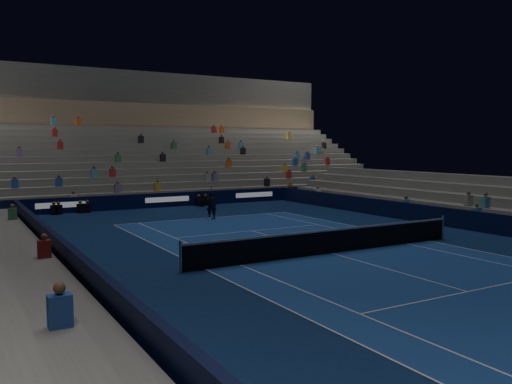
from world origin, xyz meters
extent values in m
plane|color=#0D234F|center=(0.00, 0.00, 0.00)|extent=(90.00, 90.00, 0.00)
cube|color=#1A4291|center=(0.00, 0.00, 0.01)|extent=(10.97, 23.77, 0.01)
cube|color=black|center=(0.00, 18.50, 0.50)|extent=(44.00, 0.25, 1.00)
cube|color=black|center=(9.70, 0.00, 0.50)|extent=(0.25, 37.00, 1.00)
cube|color=black|center=(-9.70, 0.00, 0.50)|extent=(0.25, 37.00, 1.00)
cube|color=slate|center=(0.00, 19.50, 0.25)|extent=(44.00, 1.00, 0.50)
cube|color=slate|center=(0.00, 20.50, 0.50)|extent=(44.00, 1.00, 1.00)
cube|color=slate|center=(0.00, 21.50, 0.75)|extent=(44.00, 1.00, 1.50)
cube|color=slate|center=(0.00, 22.50, 1.00)|extent=(44.00, 1.00, 2.00)
cube|color=slate|center=(0.00, 23.50, 1.25)|extent=(44.00, 1.00, 2.50)
cube|color=slate|center=(0.00, 24.50, 1.50)|extent=(44.00, 1.00, 3.00)
cube|color=slate|center=(0.00, 25.50, 1.75)|extent=(44.00, 1.00, 3.50)
cube|color=slate|center=(0.00, 26.50, 2.00)|extent=(44.00, 1.00, 4.00)
cube|color=slate|center=(0.00, 27.50, 2.25)|extent=(44.00, 1.00, 4.50)
cube|color=slate|center=(0.00, 28.50, 2.50)|extent=(44.00, 1.00, 5.00)
cube|color=slate|center=(0.00, 29.50, 2.75)|extent=(44.00, 1.00, 5.50)
cube|color=slate|center=(0.00, 30.50, 3.00)|extent=(44.00, 1.00, 6.00)
cube|color=#8C7356|center=(0.00, 31.60, 7.10)|extent=(44.00, 0.60, 2.20)
cube|color=#484845|center=(0.00, 33.00, 9.70)|extent=(44.00, 2.40, 3.00)
cube|color=gray|center=(10.50, 0.00, 0.25)|extent=(1.00, 37.00, 0.50)
cube|color=gray|center=(11.50, 0.00, 0.50)|extent=(1.00, 37.00, 1.00)
cube|color=slate|center=(-10.50, 0.00, 0.25)|extent=(1.00, 37.00, 0.50)
cube|color=slate|center=(-11.50, 0.00, 0.50)|extent=(1.00, 37.00, 1.00)
cylinder|color=#B2B2B7|center=(-6.40, 0.00, 0.55)|extent=(0.10, 0.10, 1.10)
cylinder|color=#B2B2B7|center=(6.40, 0.00, 0.55)|extent=(0.10, 0.10, 1.10)
cube|color=black|center=(0.00, 0.00, 0.45)|extent=(12.80, 0.03, 0.90)
cube|color=white|center=(0.00, 0.00, 0.94)|extent=(12.80, 0.04, 0.08)
imported|color=black|center=(0.08, 11.33, 0.82)|extent=(0.67, 0.53, 1.63)
cube|color=black|center=(2.23, 17.64, 0.26)|extent=(0.40, 0.48, 0.51)
cylinder|color=black|center=(2.23, 17.23, 0.41)|extent=(0.17, 0.35, 0.16)
camera|label=1|loc=(-12.92, -16.36, 4.26)|focal=36.97mm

